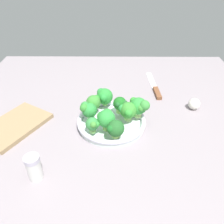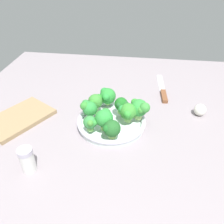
{
  "view_description": "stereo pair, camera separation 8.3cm",
  "coord_description": "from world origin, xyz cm",
  "px_view_note": "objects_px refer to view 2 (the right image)",
  "views": [
    {
      "loc": [
        68.95,
        0.82,
        54.37
      ],
      "look_at": [
        1.62,
        0.24,
        6.06
      ],
      "focal_mm": 36.9,
      "sensor_mm": 36.0,
      "label": 1
    },
    {
      "loc": [
        68.37,
        9.08,
        54.37
      ],
      "look_at": [
        1.62,
        0.24,
        6.06
      ],
      "focal_mm": 36.9,
      "sensor_mm": 36.0,
      "label": 2
    }
  ],
  "objects_px": {
    "knife": "(163,91)",
    "cutting_board": "(19,118)",
    "broccoli_floret_0": "(104,117)",
    "broccoli_floret_3": "(88,108)",
    "broccoli_floret_1": "(121,105)",
    "broccoli_floret_2": "(127,112)",
    "pepper_shaker": "(27,160)",
    "broccoli_floret_7": "(140,108)",
    "broccoli_floret_6": "(111,129)",
    "broccoli_floret_4": "(96,101)",
    "bowl": "(112,122)",
    "broccoli_floret_5": "(90,123)",
    "garlic_bulb": "(200,110)",
    "broccoli_floret_8": "(107,96)"
  },
  "relations": [
    {
      "from": "broccoli_floret_6",
      "to": "broccoli_floret_1",
      "type": "bearing_deg",
      "value": 172.31
    },
    {
      "from": "knife",
      "to": "garlic_bulb",
      "type": "xyz_separation_m",
      "value": [
        0.16,
        0.13,
        0.02
      ]
    },
    {
      "from": "broccoli_floret_0",
      "to": "garlic_bulb",
      "type": "relative_size",
      "value": 1.63
    },
    {
      "from": "broccoli_floret_8",
      "to": "knife",
      "type": "bearing_deg",
      "value": 127.47
    },
    {
      "from": "broccoli_floret_2",
      "to": "pepper_shaker",
      "type": "bearing_deg",
      "value": -49.23
    },
    {
      "from": "broccoli_floret_1",
      "to": "broccoli_floret_8",
      "type": "relative_size",
      "value": 0.91
    },
    {
      "from": "bowl",
      "to": "cutting_board",
      "type": "relative_size",
      "value": 1.06
    },
    {
      "from": "broccoli_floret_0",
      "to": "garlic_bulb",
      "type": "distance_m",
      "value": 0.4
    },
    {
      "from": "broccoli_floret_6",
      "to": "broccoli_floret_3",
      "type": "bearing_deg",
      "value": -135.11
    },
    {
      "from": "bowl",
      "to": "broccoli_floret_4",
      "type": "xyz_separation_m",
      "value": [
        -0.05,
        -0.07,
        0.05
      ]
    },
    {
      "from": "broccoli_floret_3",
      "to": "broccoli_floret_7",
      "type": "height_order",
      "value": "broccoli_floret_7"
    },
    {
      "from": "broccoli_floret_4",
      "to": "knife",
      "type": "distance_m",
      "value": 0.35
    },
    {
      "from": "knife",
      "to": "cutting_board",
      "type": "height_order",
      "value": "cutting_board"
    },
    {
      "from": "broccoli_floret_4",
      "to": "broccoli_floret_5",
      "type": "bearing_deg",
      "value": 2.5
    },
    {
      "from": "broccoli_floret_5",
      "to": "broccoli_floret_3",
      "type": "bearing_deg",
      "value": -163.67
    },
    {
      "from": "pepper_shaker",
      "to": "broccoli_floret_5",
      "type": "bearing_deg",
      "value": 137.56
    },
    {
      "from": "bowl",
      "to": "broccoli_floret_4",
      "type": "relative_size",
      "value": 3.9
    },
    {
      "from": "broccoli_floret_5",
      "to": "broccoli_floret_6",
      "type": "height_order",
      "value": "broccoli_floret_6"
    },
    {
      "from": "broccoli_floret_4",
      "to": "knife",
      "type": "bearing_deg",
      "value": 129.13
    },
    {
      "from": "broccoli_floret_2",
      "to": "broccoli_floret_3",
      "type": "relative_size",
      "value": 1.03
    },
    {
      "from": "broccoli_floret_4",
      "to": "broccoli_floret_6",
      "type": "relative_size",
      "value": 1.03
    },
    {
      "from": "broccoli_floret_4",
      "to": "broccoli_floret_7",
      "type": "bearing_deg",
      "value": 77.0
    },
    {
      "from": "broccoli_floret_4",
      "to": "knife",
      "type": "height_order",
      "value": "broccoli_floret_4"
    },
    {
      "from": "broccoli_floret_1",
      "to": "garlic_bulb",
      "type": "distance_m",
      "value": 0.32
    },
    {
      "from": "broccoli_floret_5",
      "to": "broccoli_floret_7",
      "type": "bearing_deg",
      "value": 118.04
    },
    {
      "from": "bowl",
      "to": "broccoli_floret_0",
      "type": "relative_size",
      "value": 3.32
    },
    {
      "from": "broccoli_floret_1",
      "to": "cutting_board",
      "type": "relative_size",
      "value": 0.27
    },
    {
      "from": "knife",
      "to": "broccoli_floret_1",
      "type": "bearing_deg",
      "value": -36.61
    },
    {
      "from": "broccoli_floret_2",
      "to": "broccoli_floret_6",
      "type": "height_order",
      "value": "broccoli_floret_2"
    },
    {
      "from": "cutting_board",
      "to": "broccoli_floret_3",
      "type": "bearing_deg",
      "value": 92.41
    },
    {
      "from": "broccoli_floret_4",
      "to": "broccoli_floret_3",
      "type": "bearing_deg",
      "value": -16.27
    },
    {
      "from": "broccoli_floret_6",
      "to": "pepper_shaker",
      "type": "bearing_deg",
      "value": -57.95
    },
    {
      "from": "broccoli_floret_6",
      "to": "cutting_board",
      "type": "distance_m",
      "value": 0.38
    },
    {
      "from": "broccoli_floret_0",
      "to": "broccoli_floret_3",
      "type": "xyz_separation_m",
      "value": [
        -0.05,
        -0.07,
        -0.0
      ]
    },
    {
      "from": "broccoli_floret_2",
      "to": "knife",
      "type": "height_order",
      "value": "broccoli_floret_2"
    },
    {
      "from": "pepper_shaker",
      "to": "broccoli_floret_0",
      "type": "bearing_deg",
      "value": 133.25
    },
    {
      "from": "broccoli_floret_1",
      "to": "garlic_bulb",
      "type": "bearing_deg",
      "value": 102.95
    },
    {
      "from": "pepper_shaker",
      "to": "broccoli_floret_2",
      "type": "bearing_deg",
      "value": 130.77
    },
    {
      "from": "broccoli_floret_2",
      "to": "broccoli_floret_7",
      "type": "bearing_deg",
      "value": 113.23
    },
    {
      "from": "broccoli_floret_0",
      "to": "broccoli_floret_8",
      "type": "bearing_deg",
      "value": -175.77
    },
    {
      "from": "bowl",
      "to": "broccoli_floret_2",
      "type": "xyz_separation_m",
      "value": [
        0.01,
        0.06,
        0.06
      ]
    },
    {
      "from": "broccoli_floret_2",
      "to": "pepper_shaker",
      "type": "relative_size",
      "value": 0.87
    },
    {
      "from": "broccoli_floret_5",
      "to": "broccoli_floret_2",
      "type": "bearing_deg",
      "value": 119.61
    },
    {
      "from": "broccoli_floret_0",
      "to": "knife",
      "type": "bearing_deg",
      "value": 146.02
    },
    {
      "from": "broccoli_floret_0",
      "to": "broccoli_floret_4",
      "type": "distance_m",
      "value": 0.12
    },
    {
      "from": "broccoli_floret_8",
      "to": "garlic_bulb",
      "type": "xyz_separation_m",
      "value": [
        -0.02,
        0.37,
        -0.05
      ]
    },
    {
      "from": "broccoli_floret_0",
      "to": "knife",
      "type": "height_order",
      "value": "broccoli_floret_0"
    },
    {
      "from": "broccoli_floret_8",
      "to": "garlic_bulb",
      "type": "height_order",
      "value": "broccoli_floret_8"
    },
    {
      "from": "broccoli_floret_1",
      "to": "broccoli_floret_8",
      "type": "xyz_separation_m",
      "value": [
        -0.05,
        -0.06,
        0.0
      ]
    },
    {
      "from": "broccoli_floret_6",
      "to": "cutting_board",
      "type": "height_order",
      "value": "broccoli_floret_6"
    }
  ]
}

